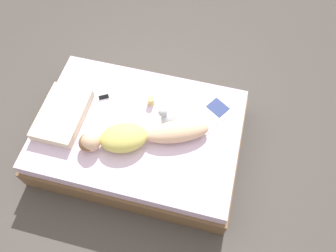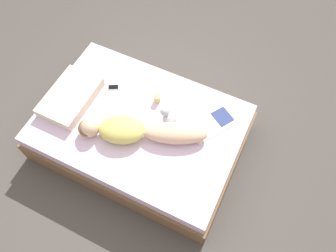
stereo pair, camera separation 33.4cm
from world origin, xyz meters
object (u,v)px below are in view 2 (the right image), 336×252
(open_magazine, at_px, (213,122))
(cell_phone, at_px, (113,87))
(person, at_px, (137,130))
(coffee_mug, at_px, (157,98))

(open_magazine, relative_size, cell_phone, 4.04)
(person, relative_size, cell_phone, 8.67)
(person, relative_size, open_magazine, 2.14)
(person, relative_size, coffee_mug, 12.73)
(person, distance_m, open_magazine, 0.80)
(open_magazine, height_order, cell_phone, same)
(coffee_mug, bearing_deg, open_magazine, -89.22)
(person, height_order, coffee_mug, person)
(coffee_mug, distance_m, cell_phone, 0.52)
(cell_phone, bearing_deg, coffee_mug, -113.31)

